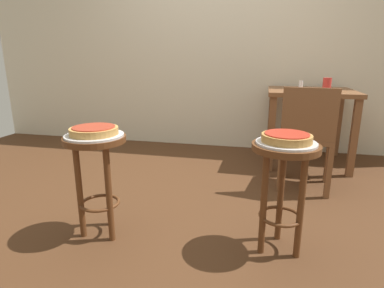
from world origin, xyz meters
name	(u,v)px	position (x,y,z in m)	size (l,w,h in m)	color
ground_plane	(188,199)	(0.00, 0.00, 0.00)	(6.00, 6.00, 0.00)	#4C2D19
back_wall	(222,19)	(0.00, 1.65, 1.50)	(6.00, 0.10, 3.00)	beige
stool_foreground	(97,164)	(-0.40, -0.60, 0.46)	(0.36, 0.36, 0.62)	#5B3319
serving_plate_foreground	(94,135)	(-0.40, -0.60, 0.63)	(0.33, 0.33, 0.01)	silver
pizza_foreground	(94,131)	(-0.40, -0.60, 0.66)	(0.27, 0.27, 0.05)	tan
stool_middle	(284,174)	(0.66, -0.53, 0.46)	(0.36, 0.36, 0.62)	#5B3319
serving_plate_middle	(286,143)	(0.66, -0.53, 0.63)	(0.32, 0.32, 0.01)	silver
pizza_middle	(287,138)	(0.66, -0.53, 0.66)	(0.26, 0.26, 0.05)	#B78442
dining_table	(310,103)	(0.98, 1.16, 0.63)	(0.82, 0.78, 0.76)	brown
cup_near_edge	(327,84)	(1.11, 1.06, 0.82)	(0.08, 0.08, 0.12)	red
condiment_shaker	(301,85)	(0.88, 1.17, 0.80)	(0.04, 0.04, 0.09)	white
wooden_chair	(308,135)	(0.89, 0.41, 0.47)	(0.46, 0.46, 0.85)	brown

